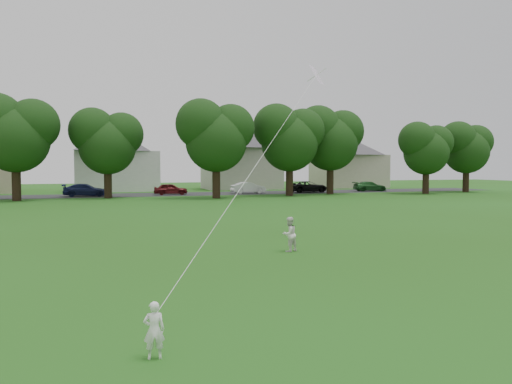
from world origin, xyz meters
name	(u,v)px	position (x,y,z in m)	size (l,w,h in m)	color
ground	(225,291)	(0.00, 0.00, 0.00)	(160.00, 160.00, 0.00)	#235212
street	(122,195)	(0.00, 42.00, 0.01)	(90.00, 7.00, 0.01)	#2D2D30
toddler	(154,330)	(-2.14, -3.77, 0.46)	(0.34, 0.22, 0.92)	white
older_boy	(289,234)	(3.63, 4.74, 0.62)	(0.60, 0.47, 1.24)	white
kite	(274,139)	(2.16, 2.42, 3.86)	(4.81, 6.69, 16.38)	white
tree_row	(131,131)	(0.60, 36.55, 6.30)	(80.73, 9.95, 11.23)	black
parked_cars	(139,189)	(1.67, 41.00, 0.63)	(61.82, 2.64, 1.28)	black
house_row	(109,151)	(-0.95, 52.00, 4.88)	(77.44, 13.95, 10.19)	beige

